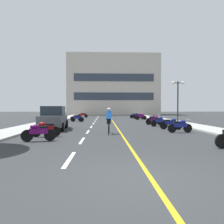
# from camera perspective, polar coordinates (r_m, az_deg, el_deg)

# --- Properties ---
(ground_plane) EXTENTS (140.00, 140.00, 0.00)m
(ground_plane) POSITION_cam_1_polar(r_m,az_deg,el_deg) (26.04, -0.26, -2.61)
(ground_plane) COLOR #2D3033
(curb_left) EXTENTS (2.40, 72.00, 0.12)m
(curb_left) POSITION_cam_1_polar(r_m,az_deg,el_deg) (29.70, -14.49, -2.08)
(curb_left) COLOR #A8A8A3
(curb_left) RESTS_ON ground
(curb_right) EXTENTS (2.40, 72.00, 0.12)m
(curb_right) POSITION_cam_1_polar(r_m,az_deg,el_deg) (30.12, 13.38, -2.03)
(curb_right) COLOR #A8A8A3
(curb_right) RESTS_ON ground
(lane_dash_0) EXTENTS (0.14, 2.20, 0.01)m
(lane_dash_0) POSITION_cam_1_polar(r_m,az_deg,el_deg) (7.26, -11.33, -12.31)
(lane_dash_0) COLOR silver
(lane_dash_0) RESTS_ON ground
(lane_dash_1) EXTENTS (0.14, 2.20, 0.01)m
(lane_dash_1) POSITION_cam_1_polar(r_m,az_deg,el_deg) (11.16, -8.03, -7.58)
(lane_dash_1) COLOR silver
(lane_dash_1) RESTS_ON ground
(lane_dash_2) EXTENTS (0.14, 2.20, 0.01)m
(lane_dash_2) POSITION_cam_1_polar(r_m,az_deg,el_deg) (15.11, -6.48, -5.30)
(lane_dash_2) COLOR silver
(lane_dash_2) RESTS_ON ground
(lane_dash_3) EXTENTS (0.14, 2.20, 0.01)m
(lane_dash_3) POSITION_cam_1_polar(r_m,az_deg,el_deg) (19.08, -5.58, -3.97)
(lane_dash_3) COLOR silver
(lane_dash_3) RESTS_ON ground
(lane_dash_4) EXTENTS (0.14, 2.20, 0.01)m
(lane_dash_4) POSITION_cam_1_polar(r_m,az_deg,el_deg) (23.06, -4.99, -3.09)
(lane_dash_4) COLOR silver
(lane_dash_4) RESTS_ON ground
(lane_dash_5) EXTENTS (0.14, 2.20, 0.01)m
(lane_dash_5) POSITION_cam_1_polar(r_m,az_deg,el_deg) (27.05, -4.57, -2.47)
(lane_dash_5) COLOR silver
(lane_dash_5) RESTS_ON ground
(lane_dash_6) EXTENTS (0.14, 2.20, 0.01)m
(lane_dash_6) POSITION_cam_1_polar(r_m,az_deg,el_deg) (31.04, -4.26, -2.01)
(lane_dash_6) COLOR silver
(lane_dash_6) RESTS_ON ground
(lane_dash_7) EXTENTS (0.14, 2.20, 0.01)m
(lane_dash_7) POSITION_cam_1_polar(r_m,az_deg,el_deg) (35.03, -4.02, -1.66)
(lane_dash_7) COLOR silver
(lane_dash_7) RESTS_ON ground
(lane_dash_8) EXTENTS (0.14, 2.20, 0.01)m
(lane_dash_8) POSITION_cam_1_polar(r_m,az_deg,el_deg) (39.02, -3.83, -1.38)
(lane_dash_8) COLOR silver
(lane_dash_8) RESTS_ON ground
(lane_dash_9) EXTENTS (0.14, 2.20, 0.01)m
(lane_dash_9) POSITION_cam_1_polar(r_m,az_deg,el_deg) (43.02, -3.68, -1.15)
(lane_dash_9) COLOR silver
(lane_dash_9) RESTS_ON ground
(lane_dash_10) EXTENTS (0.14, 2.20, 0.01)m
(lane_dash_10) POSITION_cam_1_polar(r_m,az_deg,el_deg) (47.01, -3.55, -0.96)
(lane_dash_10) COLOR silver
(lane_dash_10) RESTS_ON ground
(lane_dash_11) EXTENTS (0.14, 2.20, 0.01)m
(lane_dash_11) POSITION_cam_1_polar(r_m,az_deg,el_deg) (51.01, -3.45, -0.80)
(lane_dash_11) COLOR silver
(lane_dash_11) RESTS_ON ground
(centre_line_yellow) EXTENTS (0.12, 66.00, 0.01)m
(centre_line_yellow) POSITION_cam_1_polar(r_m,az_deg,el_deg) (29.04, 0.04, -2.23)
(centre_line_yellow) COLOR gold
(centre_line_yellow) RESTS_ON ground
(office_building) EXTENTS (22.38, 9.06, 14.79)m
(office_building) POSITION_cam_1_polar(r_m,az_deg,el_deg) (54.79, 0.31, 7.07)
(office_building) COLOR beige
(office_building) RESTS_ON ground
(street_lamp_mid) EXTENTS (1.46, 0.36, 4.53)m
(street_lamp_mid) POSITION_cam_1_polar(r_m,az_deg,el_deg) (24.77, 17.27, 5.23)
(street_lamp_mid) COLOR black
(street_lamp_mid) RESTS_ON curb_right
(parked_car_near) EXTENTS (2.16, 4.31, 1.82)m
(parked_car_near) POSITION_cam_1_polar(r_m,az_deg,el_deg) (17.15, -15.43, -1.51)
(parked_car_near) COLOR black
(parked_car_near) RESTS_ON ground
(motorcycle_1) EXTENTS (1.68, 0.66, 0.92)m
(motorcycle_1) POSITION_cam_1_polar(r_m,az_deg,el_deg) (11.37, -19.14, -5.08)
(motorcycle_1) COLOR black
(motorcycle_1) RESTS_ON ground
(motorcycle_2) EXTENTS (1.70, 0.60, 0.92)m
(motorcycle_2) POSITION_cam_1_polar(r_m,az_deg,el_deg) (13.00, -17.39, -4.30)
(motorcycle_2) COLOR black
(motorcycle_2) RESTS_ON ground
(motorcycle_3) EXTENTS (1.70, 0.60, 0.92)m
(motorcycle_3) POSITION_cam_1_polar(r_m,az_deg,el_deg) (15.24, 17.81, -3.51)
(motorcycle_3) COLOR black
(motorcycle_3) RESTS_ON ground
(motorcycle_4) EXTENTS (1.65, 0.77, 0.92)m
(motorcycle_4) POSITION_cam_1_polar(r_m,az_deg,el_deg) (17.27, 15.59, -2.97)
(motorcycle_4) COLOR black
(motorcycle_4) RESTS_ON ground
(motorcycle_5) EXTENTS (1.64, 0.78, 0.92)m
(motorcycle_5) POSITION_cam_1_polar(r_m,az_deg,el_deg) (19.95, 12.53, -2.41)
(motorcycle_5) COLOR black
(motorcycle_5) RESTS_ON ground
(motorcycle_6) EXTENTS (1.65, 0.77, 0.92)m
(motorcycle_6) POSITION_cam_1_polar(r_m,az_deg,el_deg) (21.47, 11.33, -2.16)
(motorcycle_6) COLOR black
(motorcycle_6) RESTS_ON ground
(motorcycle_7) EXTENTS (1.69, 0.63, 0.92)m
(motorcycle_7) POSITION_cam_1_polar(r_m,az_deg,el_deg) (23.61, 11.15, -1.87)
(motorcycle_7) COLOR black
(motorcycle_7) RESTS_ON ground
(motorcycle_8) EXTENTS (1.67, 0.69, 0.92)m
(motorcycle_8) POSITION_cam_1_polar(r_m,az_deg,el_deg) (26.24, -9.35, -1.57)
(motorcycle_8) COLOR black
(motorcycle_8) RESTS_ON ground
(motorcycle_9) EXTENTS (1.63, 0.81, 0.92)m
(motorcycle_9) POSITION_cam_1_polar(r_m,az_deg,el_deg) (27.72, -9.59, -1.43)
(motorcycle_9) COLOR black
(motorcycle_9) RESTS_ON ground
(motorcycle_10) EXTENTS (1.67, 0.70, 0.92)m
(motorcycle_10) POSITION_cam_1_polar(r_m,az_deg,el_deg) (30.59, 7.81, -1.19)
(motorcycle_10) COLOR black
(motorcycle_10) RESTS_ON ground
(motorcycle_11) EXTENTS (1.70, 0.60, 0.92)m
(motorcycle_11) POSITION_cam_1_polar(r_m,az_deg,el_deg) (32.68, 7.23, -1.04)
(motorcycle_11) COLOR black
(motorcycle_11) RESTS_ON ground
(motorcycle_12) EXTENTS (1.70, 0.60, 0.92)m
(motorcycle_12) POSITION_cam_1_polar(r_m,az_deg,el_deg) (34.64, 6.26, -0.92)
(motorcycle_12) COLOR black
(motorcycle_12) RESTS_ON ground
(motorcycle_13) EXTENTS (1.69, 0.62, 0.92)m
(motorcycle_13) POSITION_cam_1_polar(r_m,az_deg,el_deg) (37.30, -7.85, -0.78)
(motorcycle_13) COLOR black
(motorcycle_13) RESTS_ON ground
(cyclist_rider) EXTENTS (0.42, 1.77, 1.71)m
(cyclist_rider) POSITION_cam_1_polar(r_m,az_deg,el_deg) (13.82, -0.85, -2.21)
(cyclist_rider) COLOR black
(cyclist_rider) RESTS_ON ground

